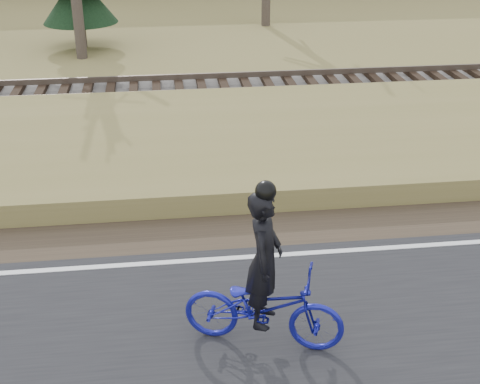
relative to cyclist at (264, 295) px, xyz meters
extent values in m
plane|color=olive|center=(-0.66, 1.95, -0.80)|extent=(120.00, 120.00, 0.00)
cube|color=black|center=(-0.66, -0.55, -0.77)|extent=(120.00, 6.00, 0.06)
cube|color=silver|center=(-0.66, 2.15, -0.74)|extent=(120.00, 0.12, 0.01)
cube|color=#473A2B|center=(-0.66, 3.15, -0.78)|extent=(120.00, 1.60, 0.04)
cube|color=olive|center=(-0.66, 6.15, -0.58)|extent=(120.00, 5.00, 0.44)
cube|color=slate|center=(-0.66, 9.95, -0.58)|extent=(120.00, 3.00, 0.45)
cube|color=black|center=(-0.66, 9.95, -0.28)|extent=(120.00, 2.40, 0.14)
cube|color=brown|center=(-0.66, 9.23, -0.14)|extent=(120.00, 0.07, 0.15)
cube|color=brown|center=(-0.66, 10.67, -0.14)|extent=(120.00, 0.07, 0.15)
imported|color=navy|center=(0.00, 0.00, -0.19)|extent=(2.23, 1.37, 1.11)
imported|color=black|center=(0.00, 0.00, 0.54)|extent=(0.64, 0.79, 1.86)
sphere|color=black|center=(0.00, 0.00, 1.49)|extent=(0.26, 0.26, 0.26)
cylinder|color=#4A3F36|center=(-3.79, 17.28, -0.22)|extent=(0.28, 0.28, 1.16)
camera|label=1|loc=(-1.19, -7.05, 4.93)|focal=50.00mm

